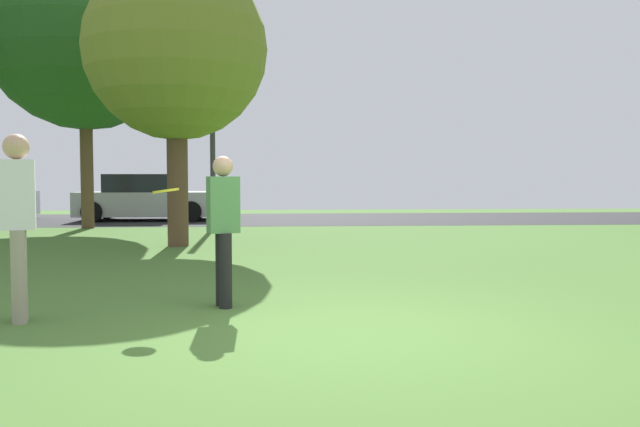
% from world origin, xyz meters
% --- Properties ---
extents(ground_plane, '(44.00, 44.00, 0.00)m').
position_xyz_m(ground_plane, '(0.00, 0.00, 0.00)').
color(ground_plane, '#47702D').
extents(road_strip, '(44.00, 6.40, 0.01)m').
position_xyz_m(road_strip, '(0.00, 16.00, 0.00)').
color(road_strip, '#28282B').
rests_on(road_strip, ground_plane).
extents(oak_tree_center, '(3.62, 3.62, 5.75)m').
position_xyz_m(oak_tree_center, '(-2.66, 7.76, 3.91)').
color(oak_tree_center, brown).
rests_on(oak_tree_center, ground_plane).
extents(oak_tree_left, '(5.31, 5.31, 7.96)m').
position_xyz_m(oak_tree_left, '(-5.77, 12.56, 5.29)').
color(oak_tree_left, brown).
rests_on(oak_tree_left, ground_plane).
extents(person_thrower, '(0.37, 0.31, 1.81)m').
position_xyz_m(person_thrower, '(-3.17, 0.79, 1.01)').
color(person_thrower, gray).
rests_on(person_thrower, ground_plane).
extents(person_catcher, '(0.37, 0.31, 1.62)m').
position_xyz_m(person_catcher, '(-1.26, 1.39, 0.89)').
color(person_catcher, black).
rests_on(person_catcher, ground_plane).
extents(frisbee_disc, '(0.27, 0.27, 0.06)m').
position_xyz_m(frisbee_disc, '(-1.83, 1.21, 1.26)').
color(frisbee_disc, yellow).
extents(parked_car_silver, '(4.26, 2.08, 1.47)m').
position_xyz_m(parked_car_silver, '(-4.82, 15.69, 0.67)').
color(parked_car_silver, '#B7B7BC').
rests_on(parked_car_silver, ground_plane).
extents(street_lamp_post, '(0.14, 0.14, 4.50)m').
position_xyz_m(street_lamp_post, '(-2.37, 12.20, 2.25)').
color(street_lamp_post, '#2D2D33').
rests_on(street_lamp_post, ground_plane).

